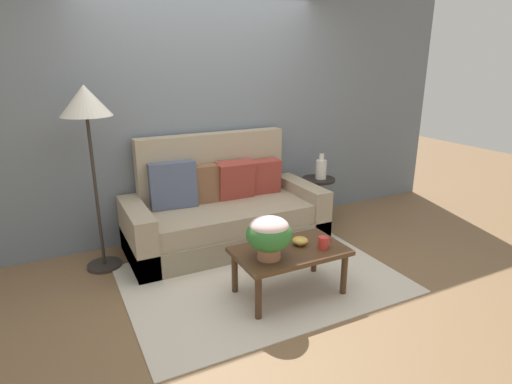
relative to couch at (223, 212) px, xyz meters
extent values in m
plane|color=brown|center=(-0.01, -0.86, -0.34)|extent=(14.00, 14.00, 0.00)
cube|color=slate|center=(-0.01, 0.46, 1.11)|extent=(6.40, 0.12, 2.90)
cube|color=beige|center=(-0.01, -0.89, -0.34)|extent=(2.34, 1.69, 0.01)
cube|color=gray|center=(0.00, -0.08, -0.22)|extent=(2.03, 0.90, 0.24)
cube|color=gray|center=(0.00, -0.11, 0.00)|extent=(1.62, 0.81, 0.20)
cube|color=gray|center=(0.00, 0.28, 0.33)|extent=(1.62, 0.16, 0.91)
cube|color=gray|center=(-0.91, -0.08, -0.06)|extent=(0.20, 0.90, 0.57)
cube|color=gray|center=(0.92, -0.08, -0.06)|extent=(0.20, 0.90, 0.57)
cube|color=#4C5670|center=(-0.48, 0.12, 0.33)|extent=(0.48, 0.22, 0.47)
cube|color=#93382D|center=(0.54, 0.13, 0.29)|extent=(0.39, 0.20, 0.39)
cube|color=#93382D|center=(0.19, 0.11, 0.30)|extent=(0.40, 0.23, 0.42)
cube|color=brown|center=(-0.21, 0.13, 0.29)|extent=(0.40, 0.16, 0.40)
cylinder|color=#442D1B|center=(-0.31, -1.42, -0.16)|extent=(0.05, 0.05, 0.37)
cylinder|color=#442D1B|center=(0.49, -1.42, -0.16)|extent=(0.05, 0.05, 0.37)
cylinder|color=#442D1B|center=(-0.31, -0.99, -0.16)|extent=(0.05, 0.05, 0.37)
cylinder|color=#442D1B|center=(0.49, -0.99, -0.16)|extent=(0.05, 0.05, 0.37)
cube|color=#4C331E|center=(0.09, -1.20, 0.04)|extent=(0.91, 0.54, 0.04)
cylinder|color=black|center=(1.24, 0.06, -0.33)|extent=(0.25, 0.25, 0.03)
cylinder|color=black|center=(1.24, 0.06, -0.08)|extent=(0.05, 0.05, 0.48)
cylinder|color=black|center=(1.24, 0.06, 0.18)|extent=(0.39, 0.39, 0.03)
cylinder|color=#2D2823|center=(-1.22, -0.01, -0.33)|extent=(0.32, 0.32, 0.03)
cylinder|color=#2D2823|center=(-1.22, -0.01, 0.38)|extent=(0.03, 0.03, 1.39)
cone|color=beige|center=(-1.22, -0.01, 1.20)|extent=(0.43, 0.43, 0.26)
cylinder|color=#A36B4C|center=(-0.14, -1.27, 0.12)|extent=(0.19, 0.19, 0.12)
ellipsoid|color=#337533|center=(-0.14, -1.27, 0.26)|extent=(0.35, 0.35, 0.26)
ellipsoid|color=beige|center=(-0.14, -1.27, 0.32)|extent=(0.30, 0.30, 0.14)
cylinder|color=red|center=(0.33, -1.32, 0.11)|extent=(0.08, 0.08, 0.10)
torus|color=red|center=(0.39, -1.32, 0.11)|extent=(0.07, 0.01, 0.07)
cylinder|color=gold|center=(0.21, -1.17, 0.07)|extent=(0.05, 0.05, 0.02)
ellipsoid|color=gold|center=(0.21, -1.17, 0.10)|extent=(0.13, 0.13, 0.06)
cylinder|color=silver|center=(1.26, 0.04, 0.30)|extent=(0.12, 0.12, 0.22)
cylinder|color=silver|center=(1.26, 0.04, 0.45)|extent=(0.06, 0.06, 0.07)
camera|label=1|loc=(-1.56, -3.87, 1.54)|focal=29.57mm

